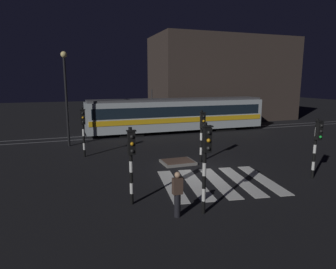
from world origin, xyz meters
The scene contains 14 objects.
ground_plane centered at (0.00, 0.00, 0.00)m, with size 120.00×120.00×0.00m, color black.
rail_near centered at (0.00, 11.20, 0.01)m, with size 80.00×0.12×0.03m, color #59595E.
rail_far centered at (0.00, 12.64, 0.01)m, with size 80.00×0.12×0.03m, color #59595E.
crosswalk_zebra centered at (0.00, -2.01, 0.01)m, with size 6.00×5.24×0.02m.
traffic_island centered at (-0.66, 1.76, 0.09)m, with size 1.90×1.51×0.18m.
traffic_light_corner_far_left centered at (-5.85, 5.21, 2.12)m, with size 0.36×0.42×3.22m.
traffic_light_kerb_mid_left centered at (-2.22, -4.97, 2.28)m, with size 0.36×0.42×3.45m.
traffic_light_corner_near_left centered at (-4.58, -3.25, 2.08)m, with size 0.36×0.42×3.15m.
traffic_light_corner_near_right centered at (4.83, -3.16, 2.03)m, with size 0.36×0.42×3.08m.
traffic_light_median_centre centered at (0.81, 1.56, 2.09)m, with size 0.36×0.42×3.16m.
street_lamp_trackside_left centered at (-6.74, 8.80, 4.41)m, with size 0.44×1.21×6.93m.
tram centered at (3.30, 11.92, 1.75)m, with size 17.34×2.58×4.15m.
pedestrian_waiting_at_kerb centered at (-3.25, -4.81, 0.88)m, with size 0.36×0.24×1.71m.
building_backdrop centered at (12.39, 19.52, 5.10)m, with size 17.63×8.00×10.20m, color #382D28.
Camera 1 is at (-6.93, -14.24, 4.92)m, focal length 31.56 mm.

